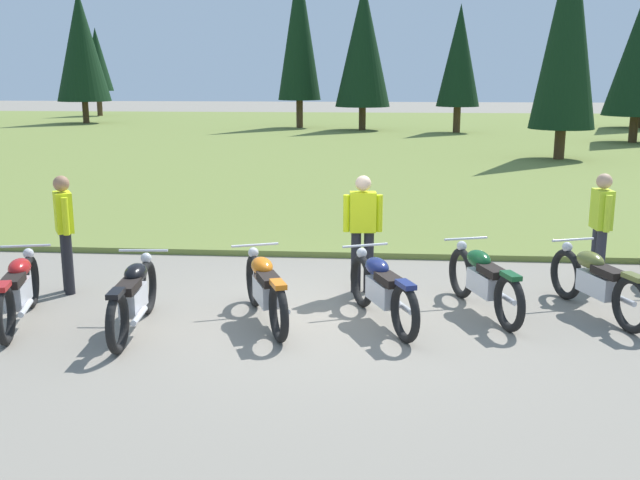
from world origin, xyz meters
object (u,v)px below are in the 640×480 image
Objects in this scene: motorcycle_british_green at (484,280)px; rider_in_hivis_vest at (363,227)px; motorcycle_navy at (382,289)px; rider_with_back_turned at (601,224)px; motorcycle_black at (134,296)px; rider_checking_bike at (65,227)px; motorcycle_olive at (597,281)px; motorcycle_orange at (265,288)px; motorcycle_red at (18,290)px.

rider_in_hivis_vest is at bearing 153.27° from motorcycle_british_green.
motorcycle_british_green is at bearing -26.73° from rider_in_hivis_vest.
motorcycle_navy is 1.19× the size of rider_with_back_turned.
motorcycle_black is 1.26× the size of rider_in_hivis_vest.
motorcycle_navy is at bearing -150.10° from rider_with_back_turned.
motorcycle_olive is at bearing -3.06° from rider_checking_bike.
rider_in_hivis_vest reaches higher than motorcycle_navy.
motorcycle_black is 1.05× the size of motorcycle_orange.
rider_checking_bike is at bearing 134.31° from motorcycle_black.
rider_in_hivis_vest is 1.00× the size of rider_checking_bike.
motorcycle_british_green is 1.21× the size of rider_with_back_turned.
rider_checking_bike is (-7.17, 0.38, 0.51)m from motorcycle_olive.
motorcycle_orange is at bearing -157.46° from rider_with_back_turned.
rider_with_back_turned is (3.38, 0.48, 0.00)m from rider_in_hivis_vest.
rider_with_back_turned reaches higher than motorcycle_orange.
motorcycle_black is at bearing -145.39° from rider_in_hivis_vest.
rider_in_hivis_vest is 1.00× the size of rider_with_back_turned.
motorcycle_orange is at bearing -171.09° from motorcycle_olive.
rider_checking_bike reaches higher than motorcycle_british_green.
motorcycle_orange is 0.99× the size of motorcycle_olive.
motorcycle_red and motorcycle_black have the same top height.
motorcycle_olive is (7.21, 0.98, 0.00)m from motorcycle_red.
motorcycle_olive is (2.75, 0.55, 0.00)m from motorcycle_navy.
motorcycle_navy is at bearing -159.20° from motorcycle_british_green.
rider_checking_bike is (0.04, 1.36, 0.51)m from motorcycle_red.
motorcycle_black is 2.15m from rider_checking_bike.
motorcycle_olive is at bearing 2.23° from motorcycle_british_green.
motorcycle_olive is 1.21× the size of rider_with_back_turned.
rider_in_hivis_vest is at bearing 50.22° from motorcycle_orange.
motorcycle_navy is at bearing 5.42° from motorcycle_red.
motorcycle_red is at bearing -157.67° from rider_in_hivis_vest.
rider_in_hivis_vest reaches higher than motorcycle_red.
motorcycle_orange is 1.19× the size of rider_in_hivis_vest.
motorcycle_orange is 1.89m from rider_in_hivis_vest.
rider_checking_bike is at bearing 175.61° from motorcycle_british_green.
motorcycle_red is 3.04m from motorcycle_orange.
rider_in_hivis_vest and rider_with_back_turned have the same top height.
motorcycle_orange is 0.98× the size of motorcycle_british_green.
motorcycle_navy is at bearing -168.60° from motorcycle_olive.
motorcycle_orange is 1.45m from motorcycle_navy.
motorcycle_olive is 7.20m from rider_checking_bike.
motorcycle_navy and motorcycle_british_green have the same top height.
rider_checking_bike reaches higher than motorcycle_navy.
rider_in_hivis_vest is at bearing 34.61° from motorcycle_black.
motorcycle_red is at bearing -91.66° from rider_checking_bike.
motorcycle_olive is 1.21× the size of rider_in_hivis_vest.
motorcycle_navy is 1.42m from rider_in_hivis_vest.
motorcycle_red is 0.98× the size of motorcycle_black.
motorcycle_olive is at bearing 8.91° from motorcycle_orange.
rider_in_hivis_vest reaches higher than motorcycle_british_green.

